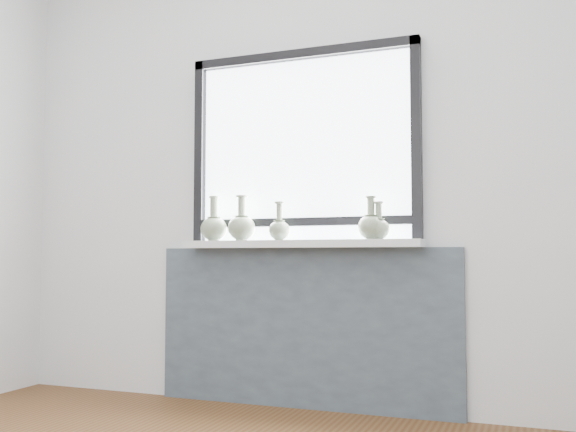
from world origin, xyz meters
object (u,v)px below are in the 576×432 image
(vase_a, at_px, (214,227))
(vase_b, at_px, (242,226))
(windowsill, at_px, (299,244))
(vase_d, at_px, (371,225))
(vase_e, at_px, (379,227))
(vase_c, at_px, (279,228))

(vase_a, distance_m, vase_b, 0.17)
(windowsill, distance_m, vase_d, 0.41)
(vase_e, bearing_deg, vase_d, -176.61)
(windowsill, bearing_deg, vase_b, -177.32)
(windowsill, xyz_separation_m, vase_c, (-0.10, -0.02, 0.08))
(windowsill, xyz_separation_m, vase_e, (0.44, -0.02, 0.08))
(windowsill, relative_size, vase_a, 5.25)
(vase_a, xyz_separation_m, vase_b, (0.17, -0.01, 0.00))
(vase_c, bearing_deg, vase_b, 178.06)
(vase_c, distance_m, vase_e, 0.54)
(vase_c, bearing_deg, windowsill, 12.70)
(windowsill, height_order, vase_b, vase_b)
(windowsill, distance_m, vase_c, 0.13)
(vase_a, distance_m, vase_e, 0.94)
(vase_d, relative_size, vase_e, 1.15)
(vase_e, bearing_deg, windowsill, 177.24)
(windowsill, relative_size, vase_c, 6.36)
(vase_b, height_order, vase_e, vase_b)
(vase_a, bearing_deg, vase_d, -0.89)
(windowsill, distance_m, vase_a, 0.51)
(vase_e, bearing_deg, vase_a, 179.29)
(vase_a, height_order, vase_b, vase_a)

